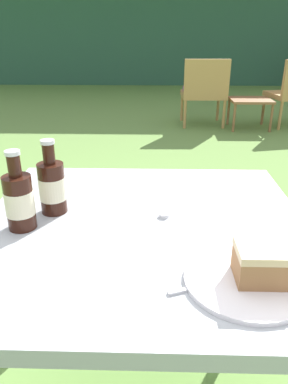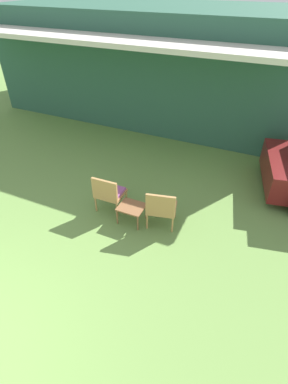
% 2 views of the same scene
% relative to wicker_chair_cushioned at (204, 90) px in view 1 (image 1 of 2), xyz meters
% --- Properties ---
extents(cabin_building, '(9.45, 5.45, 3.20)m').
position_rel_wicker_chair_cushioned_xyz_m(cabin_building, '(-1.41, 5.67, 1.16)').
color(cabin_building, '#2D5B47').
rests_on(cabin_building, ground_plane).
extents(wicker_chair_cushioned, '(0.55, 0.50, 0.82)m').
position_rel_wicker_chair_cushioned_xyz_m(wicker_chair_cushioned, '(0.00, 0.00, 0.00)').
color(wicker_chair_cushioned, '#B2844C').
rests_on(wicker_chair_cushioned, ground_plane).
extents(garden_side_table, '(0.49, 0.43, 0.36)m').
position_rel_wicker_chair_cushioned_xyz_m(garden_side_table, '(0.56, -0.13, -0.13)').
color(garden_side_table, brown).
rests_on(garden_side_table, ground_plane).
extents(patio_table, '(0.87, 0.84, 0.70)m').
position_rel_wicker_chair_cushioned_xyz_m(patio_table, '(-0.64, -3.94, 0.18)').
color(patio_table, '#9EA3A8').
rests_on(patio_table, ground_plane).
extents(cake_on_plate, '(0.25, 0.25, 0.08)m').
position_rel_wicker_chair_cushioned_xyz_m(cake_on_plate, '(-0.41, -4.17, 0.27)').
color(cake_on_plate, white).
rests_on(cake_on_plate, patio_table).
extents(cola_bottle_near, '(0.07, 0.07, 0.21)m').
position_rel_wicker_chair_cushioned_xyz_m(cola_bottle_near, '(-0.89, -3.87, 0.32)').
color(cola_bottle_near, black).
rests_on(cola_bottle_near, patio_table).
extents(cola_bottle_far, '(0.07, 0.07, 0.21)m').
position_rel_wicker_chair_cushioned_xyz_m(cola_bottle_far, '(-0.95, -3.96, 0.32)').
color(cola_bottle_far, black).
rests_on(cola_bottle_far, patio_table).
extents(fork, '(0.17, 0.07, 0.01)m').
position_rel_wicker_chair_cushioned_xyz_m(fork, '(-0.50, -4.19, 0.25)').
color(fork, silver).
rests_on(fork, patio_table).
extents(loose_bottle_cap, '(0.03, 0.03, 0.01)m').
position_rel_wicker_chair_cushioned_xyz_m(loose_bottle_cap, '(-0.59, -3.89, 0.25)').
color(loose_bottle_cap, silver).
rests_on(loose_bottle_cap, patio_table).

